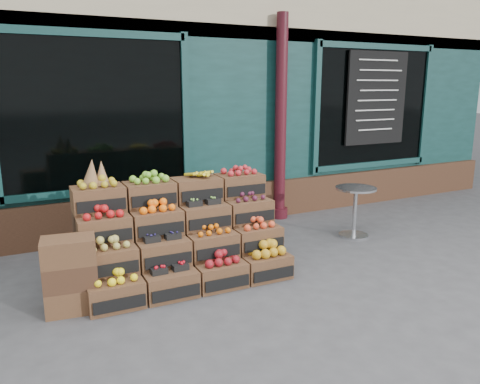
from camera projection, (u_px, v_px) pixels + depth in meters
name	position (u px, v px, depth m)	size (l,w,h in m)	color
ground	(283.00, 274.00, 5.41)	(60.00, 60.00, 0.00)	#424245
shop_facade	(150.00, 71.00, 9.32)	(12.00, 6.24, 4.80)	#0F3432
crate_display	(181.00, 240.00, 5.26)	(2.23, 1.12, 1.39)	brown
spare_crates	(71.00, 275.00, 4.46)	(0.53, 0.40, 0.73)	brown
bistro_table	(355.00, 206.00, 6.65)	(0.57, 0.57, 0.72)	#B5B7BC
shopkeeper	(108.00, 167.00, 7.12)	(0.67, 0.44, 1.83)	#195730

